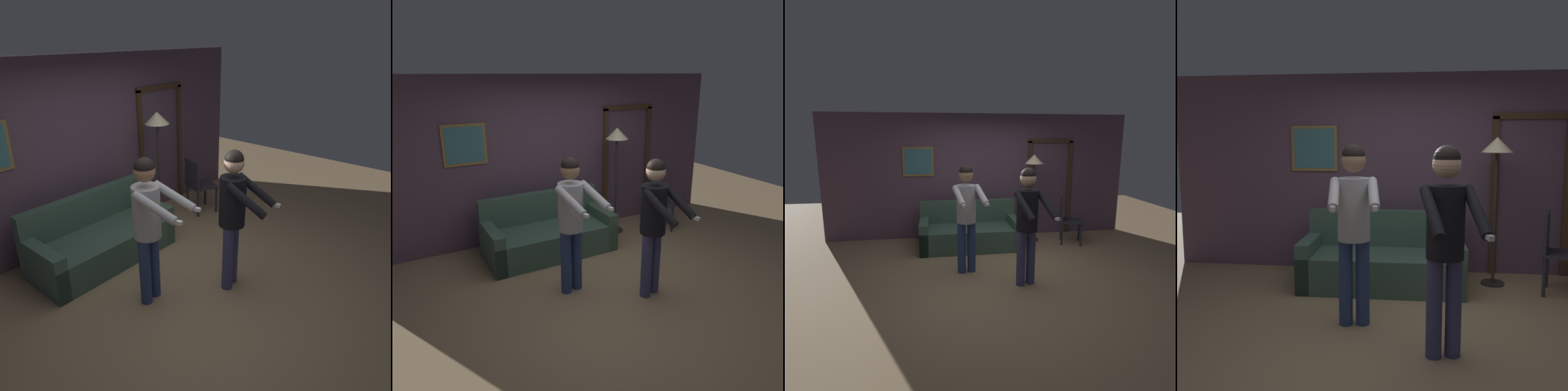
% 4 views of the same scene
% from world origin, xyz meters
% --- Properties ---
extents(ground_plane, '(12.00, 12.00, 0.00)m').
position_xyz_m(ground_plane, '(0.00, 0.00, 0.00)').
color(ground_plane, tan).
extents(back_wall_assembly, '(6.40, 0.10, 2.60)m').
position_xyz_m(back_wall_assembly, '(0.01, 2.03, 1.30)').
color(back_wall_assembly, '#5E465A').
rests_on(back_wall_assembly, ground_plane).
extents(couch, '(1.91, 0.87, 0.87)m').
position_xyz_m(couch, '(-0.28, 1.34, 0.28)').
color(couch, '#405D4D').
rests_on(couch, ground_plane).
extents(torchiere_lamp, '(0.37, 0.37, 1.78)m').
position_xyz_m(torchiere_lamp, '(1.05, 1.55, 1.51)').
color(torchiere_lamp, '#332D28').
rests_on(torchiere_lamp, ground_plane).
extents(person_standing_left, '(0.51, 0.73, 1.71)m').
position_xyz_m(person_standing_left, '(-0.44, 0.19, 1.04)').
color(person_standing_left, navy).
rests_on(person_standing_left, ground_plane).
extents(person_standing_right, '(0.53, 0.64, 1.71)m').
position_xyz_m(person_standing_right, '(0.37, -0.34, 1.03)').
color(person_standing_right, '#414171').
rests_on(person_standing_right, ground_plane).
extents(dining_chair_distant, '(0.54, 0.54, 0.93)m').
position_xyz_m(dining_chair_distant, '(1.69, 1.31, 0.53)').
color(dining_chair_distant, '#2D2D33').
rests_on(dining_chair_distant, ground_plane).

